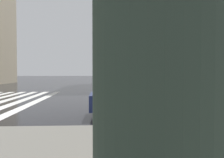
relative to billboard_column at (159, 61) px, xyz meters
name	(u,v)px	position (x,y,z in m)	size (l,w,h in m)	color
haussmann_block_corner	(207,16)	(27.09, -13.66, 7.50)	(14.12, 28.58, 19.07)	beige
billboard_column	(159,61)	(0.00, 0.00, 0.00)	(1.31, 1.31, 3.28)	#28382D
car_navy	(143,97)	(6.53, -1.13, -1.08)	(1.85, 4.10, 1.41)	navy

